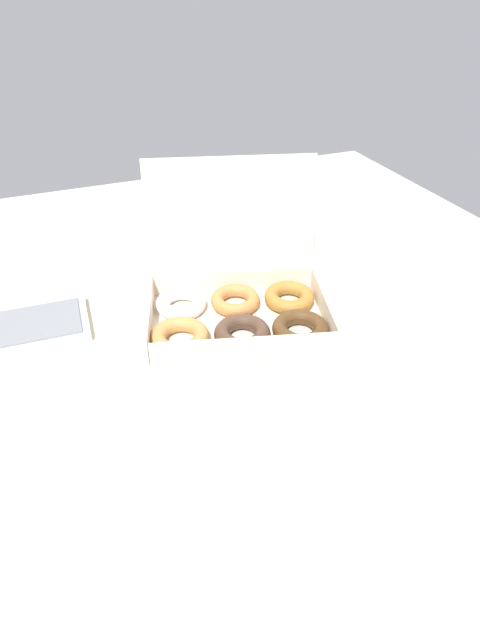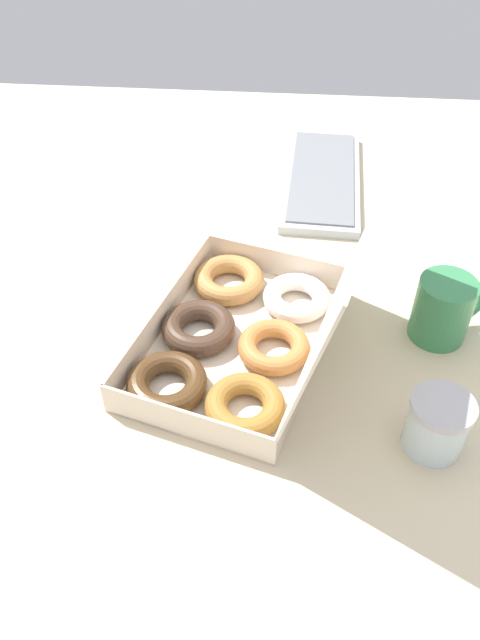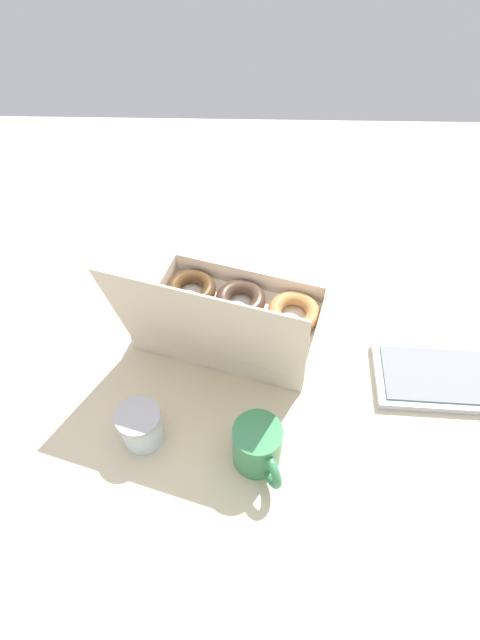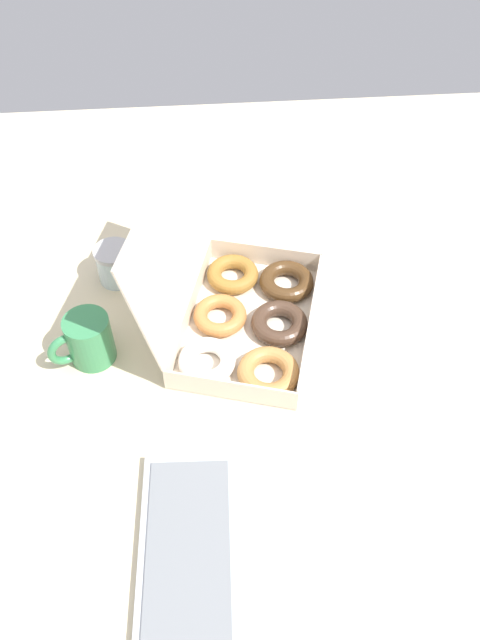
% 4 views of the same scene
% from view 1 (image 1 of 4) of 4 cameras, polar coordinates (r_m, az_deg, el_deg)
% --- Properties ---
extents(ground_plane, '(1.80, 1.80, 0.02)m').
position_cam_1_polar(ground_plane, '(1.07, -2.11, -0.72)').
color(ground_plane, beige).
extents(donut_box, '(0.44, 0.40, 0.30)m').
position_cam_1_polar(donut_box, '(1.06, -0.24, 1.60)').
color(donut_box, beige).
rests_on(donut_box, ground_plane).
extents(coffee_mug, '(0.09, 0.12, 0.10)m').
position_cam_1_polar(coffee_mug, '(1.28, -7.79, 8.81)').
color(coffee_mug, '#388551').
rests_on(coffee_mug, ground_plane).
extents(glass_jar, '(0.08, 0.08, 0.08)m').
position_cam_1_polar(glass_jar, '(1.31, 1.91, 9.33)').
color(glass_jar, silver).
rests_on(glass_jar, ground_plane).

